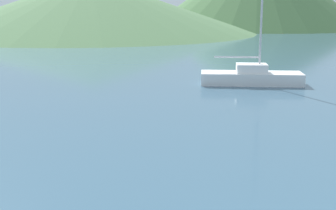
{
  "coord_description": "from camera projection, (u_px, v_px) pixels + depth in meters",
  "views": [
    {
      "loc": [
        -5.69,
        -0.85,
        4.74
      ],
      "look_at": [
        0.63,
        14.0,
        1.2
      ],
      "focal_mm": 50.0,
      "sensor_mm": 36.0,
      "label": 1
    }
  ],
  "objects": [
    {
      "name": "sailboat_inner",
      "position": [
        251.0,
        76.0,
        27.61
      ],
      "size": [
        6.09,
        4.33,
        9.64
      ],
      "rotation": [
        0.0,
        0.0,
        -0.48
      ],
      "color": "white",
      "rests_on": "ground_plane"
    },
    {
      "name": "hill_east",
      "position": [
        91.0,
        5.0,
        74.31
      ],
      "size": [
        52.44,
        52.44,
        8.74
      ],
      "color": "#476B42",
      "rests_on": "ground_plane"
    }
  ]
}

